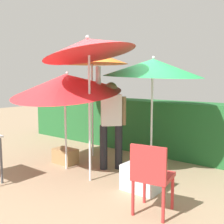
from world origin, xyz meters
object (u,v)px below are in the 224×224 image
(umbrella_navy, at_px, (92,58))
(cooler_box, at_px, (142,177))
(crate_cardboard, at_px, (65,156))
(umbrella_rainbow, at_px, (88,47))
(umbrella_yellow, at_px, (66,84))
(umbrella_orange, at_px, (153,68))
(person_vendor, at_px, (111,119))
(chair_plastic, at_px, (152,174))

(umbrella_navy, bearing_deg, cooler_box, -26.24)
(crate_cardboard, bearing_deg, umbrella_rainbow, -21.33)
(umbrella_yellow, distance_m, cooler_box, 2.10)
(umbrella_rainbow, xyz_separation_m, umbrella_yellow, (-0.72, 0.18, -0.57))
(umbrella_orange, relative_size, crate_cardboard, 4.33)
(cooler_box, distance_m, crate_cardboard, 1.89)
(person_vendor, bearing_deg, umbrella_rainbow, -81.80)
(umbrella_navy, relative_size, chair_plastic, 2.56)
(umbrella_orange, xyz_separation_m, chair_plastic, (0.78, -1.37, -1.34))
(person_vendor, xyz_separation_m, crate_cardboard, (-0.92, -0.30, -0.79))
(umbrella_rainbow, distance_m, umbrella_orange, 1.21)
(chair_plastic, height_order, cooler_box, chair_plastic)
(umbrella_orange, bearing_deg, crate_cardboard, -158.30)
(umbrella_navy, relative_size, person_vendor, 1.21)
(umbrella_orange, relative_size, person_vendor, 1.09)
(umbrella_rainbow, xyz_separation_m, umbrella_navy, (-0.94, 1.12, -0.04))
(person_vendor, bearing_deg, umbrella_yellow, -140.02)
(umbrella_rainbow, distance_m, umbrella_yellow, 0.93)
(umbrella_navy, bearing_deg, umbrella_yellow, -76.50)
(cooler_box, bearing_deg, umbrella_orange, 110.81)
(umbrella_navy, relative_size, cooler_box, 4.17)
(umbrella_navy, distance_m, person_vendor, 1.50)
(cooler_box, relative_size, crate_cardboard, 1.15)
(umbrella_rainbow, xyz_separation_m, person_vendor, (-0.10, 0.70, -1.21))
(crate_cardboard, bearing_deg, umbrella_yellow, -35.68)
(person_vendor, bearing_deg, umbrella_navy, 153.26)
(umbrella_orange, xyz_separation_m, cooler_box, (0.30, -0.79, -1.65))
(person_vendor, bearing_deg, chair_plastic, -35.80)
(umbrella_rainbow, xyz_separation_m, umbrella_orange, (0.56, 1.03, -0.30))
(umbrella_rainbow, height_order, umbrella_navy, umbrella_rainbow)
(umbrella_yellow, height_order, umbrella_navy, umbrella_navy)
(umbrella_yellow, relative_size, umbrella_navy, 0.87)
(umbrella_rainbow, distance_m, chair_plastic, 2.14)
(crate_cardboard, bearing_deg, cooler_box, -5.03)
(cooler_box, bearing_deg, umbrella_yellow, -178.10)
(person_vendor, distance_m, crate_cardboard, 1.25)
(crate_cardboard, bearing_deg, umbrella_orange, 21.70)
(umbrella_yellow, height_order, crate_cardboard, umbrella_yellow)
(umbrella_rainbow, height_order, crate_cardboard, umbrella_rainbow)
(umbrella_yellow, relative_size, chair_plastic, 2.23)
(umbrella_orange, distance_m, umbrella_yellow, 1.55)
(umbrella_orange, height_order, person_vendor, umbrella_orange)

